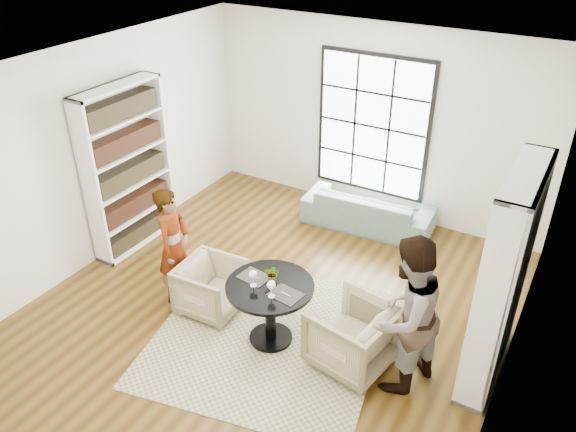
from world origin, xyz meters
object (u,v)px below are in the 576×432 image
Objects in this scene: sofa at (368,209)px; armchair_left at (212,287)px; armchair_right at (352,335)px; wine_glass_right at (271,286)px; person_left at (174,245)px; wine_glass_left at (253,275)px; person_right at (405,316)px; pedestal_table at (270,301)px; flower_centerpiece at (273,274)px.

armchair_left is at bearing 69.38° from sofa.
wine_glass_right is at bearing -59.70° from armchair_right.
person_left is at bearing -78.81° from armchair_right.
armchair_right is at bearing 12.32° from wine_glass_left.
armchair_left is 2.50m from person_right.
armchair_right is 0.54× the size of person_left.
armchair_right is (0.96, 0.14, -0.19)m from pedestal_table.
armchair_right reaches higher than sofa.
wine_glass_right is (0.27, -0.06, 0.00)m from wine_glass_left.
person_left is at bearing 86.99° from armchair_left.
person_left reaches higher than pedestal_table.
person_right is (2.43, 0.04, 0.56)m from armchair_left.
pedestal_table is 0.99m from armchair_right.
armchair_left is 0.88× the size of armchair_right.
person_left is at bearing 171.18° from wine_glass_left.
person_right reaches higher than flower_centerpiece.
person_right reaches higher than wine_glass_left.
person_right reaches higher than pedestal_table.
person_right reaches higher than person_left.
pedestal_table is 1.55m from person_right.
person_right is 1.68m from wine_glass_left.
pedestal_table is 4.88× the size of flower_centerpiece.
armchair_left is (-0.87, -2.86, 0.05)m from sofa.
flower_centerpiece is at bearing -94.66° from armchair_left.
person_left is at bearing 59.89° from sofa.
person_right is (0.55, 0.00, 0.52)m from armchair_right.
pedestal_table is 0.41m from wine_glass_left.
wine_glass_left is at bearing -128.54° from flower_centerpiece.
wine_glass_right is 0.28m from flower_centerpiece.
flower_centerpiece is (1.46, -0.03, 0.12)m from person_left.
armchair_left reaches higher than sofa.
pedestal_table reaches higher than sofa.
person_right is 1.43m from wine_glass_right.
armchair_right is at bearing -103.26° from person_left.
armchair_left is at bearing -104.17° from person_left.
wine_glass_left is (1.32, -0.20, 0.17)m from person_left.
person_right is at bearing 8.32° from wine_glass_left.
pedestal_table is 4.78× the size of wine_glass_right.
person_right is at bearing -103.42° from person_left.
armchair_right is at bearing 3.83° from flower_centerpiece.
wine_glass_left is (-0.15, -0.10, 0.37)m from pedestal_table.
flower_centerpiece is at bearing -67.97° from person_right.
pedestal_table is at bearing -71.33° from armchair_right.
armchair_left is at bearing -69.50° from person_right.
pedestal_table is at bearing -83.66° from flower_centerpiece.
pedestal_table is 0.50× the size of sofa.
person_right is at bearing 5.37° from pedestal_table.
person_right is at bearing 115.30° from sofa.
person_left is 7.45× the size of wine_glass_right.
person_right is at bearing 2.45° from flower_centerpiece.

